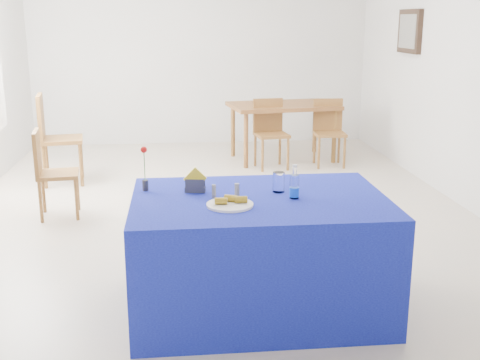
# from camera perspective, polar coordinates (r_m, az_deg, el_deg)

# --- Properties ---
(floor) EXTENTS (7.00, 7.00, 0.00)m
(floor) POSITION_cam_1_polar(r_m,az_deg,el_deg) (5.95, -2.22, -3.05)
(floor) COLOR #C1B3A0
(floor) RESTS_ON ground
(room_shell) EXTENTS (7.00, 7.00, 7.00)m
(room_shell) POSITION_cam_1_polar(r_m,az_deg,el_deg) (5.66, -2.40, 14.04)
(room_shell) COLOR silver
(room_shell) RESTS_ON ground
(picture_frame) EXTENTS (0.06, 0.64, 0.52)m
(picture_frame) POSITION_cam_1_polar(r_m,az_deg,el_deg) (7.78, 15.81, 13.41)
(picture_frame) COLOR black
(picture_frame) RESTS_ON room_shell
(picture_art) EXTENTS (0.02, 0.52, 0.40)m
(picture_art) POSITION_cam_1_polar(r_m,az_deg,el_deg) (7.77, 15.63, 13.42)
(picture_art) COLOR #998C66
(picture_art) RESTS_ON room_shell
(plate) EXTENTS (0.28, 0.28, 0.01)m
(plate) POSITION_cam_1_polar(r_m,az_deg,el_deg) (3.60, -0.96, -2.36)
(plate) COLOR white
(plate) RESTS_ON blue_table
(drinking_glass) EXTENTS (0.08, 0.08, 0.13)m
(drinking_glass) POSITION_cam_1_polar(r_m,az_deg,el_deg) (3.88, 3.68, -0.20)
(drinking_glass) COLOR white
(drinking_glass) RESTS_ON blue_table
(salt_shaker) EXTENTS (0.03, 0.03, 0.08)m
(salt_shaker) POSITION_cam_1_polar(r_m,az_deg,el_deg) (3.75, -2.49, -1.08)
(salt_shaker) COLOR slate
(salt_shaker) RESTS_ON blue_table
(pepper_shaker) EXTENTS (0.03, 0.03, 0.08)m
(pepper_shaker) POSITION_cam_1_polar(r_m,az_deg,el_deg) (3.78, -0.29, -0.96)
(pepper_shaker) COLOR slate
(pepper_shaker) RESTS_ON blue_table
(blue_table) EXTENTS (1.60, 1.10, 0.76)m
(blue_table) POSITION_cam_1_polar(r_m,az_deg,el_deg) (3.91, 1.82, -6.98)
(blue_table) COLOR navy
(blue_table) RESTS_ON floor
(water_bottle) EXTENTS (0.06, 0.06, 0.21)m
(water_bottle) POSITION_cam_1_polar(r_m,az_deg,el_deg) (3.75, 5.17, -0.68)
(water_bottle) COLOR white
(water_bottle) RESTS_ON blue_table
(napkin_holder) EXTENTS (0.15, 0.08, 0.17)m
(napkin_holder) POSITION_cam_1_polar(r_m,az_deg,el_deg) (3.89, -4.28, -0.45)
(napkin_holder) COLOR #333338
(napkin_holder) RESTS_ON blue_table
(rose_vase) EXTENTS (0.04, 0.04, 0.29)m
(rose_vase) POSITION_cam_1_polar(r_m,az_deg,el_deg) (3.94, -9.03, 0.91)
(rose_vase) COLOR #28292E
(rose_vase) RESTS_ON blue_table
(oak_table) EXTENTS (1.49, 1.07, 0.76)m
(oak_table) POSITION_cam_1_polar(r_m,az_deg,el_deg) (8.07, 4.08, 6.67)
(oak_table) COLOR brown
(oak_table) RESTS_ON floor
(chair_bg_left) EXTENTS (0.44, 0.44, 0.87)m
(chair_bg_left) POSITION_cam_1_polar(r_m,az_deg,el_deg) (7.67, 2.84, 4.92)
(chair_bg_left) COLOR #955F2B
(chair_bg_left) RESTS_ON floor
(chair_bg_right) EXTENTS (0.40, 0.40, 0.85)m
(chair_bg_right) POSITION_cam_1_polar(r_m,az_deg,el_deg) (7.87, 8.41, 4.97)
(chair_bg_right) COLOR #955F2B
(chair_bg_right) RESTS_ON floor
(chair_win_a) EXTENTS (0.42, 0.42, 0.84)m
(chair_win_a) POSITION_cam_1_polar(r_m,az_deg,el_deg) (5.95, -17.67, 1.13)
(chair_win_a) COLOR #955F2B
(chair_win_a) RESTS_ON floor
(chair_win_b) EXTENTS (0.52, 0.52, 1.03)m
(chair_win_b) POSITION_cam_1_polar(r_m,az_deg,el_deg) (7.17, -17.35, 4.30)
(chair_win_b) COLOR #955F2B
(chair_win_b) RESTS_ON floor
(banana_pieces) EXTENTS (0.20, 0.11, 0.04)m
(banana_pieces) POSITION_cam_1_polar(r_m,az_deg,el_deg) (3.60, -0.85, -1.86)
(banana_pieces) COLOR gold
(banana_pieces) RESTS_ON plate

